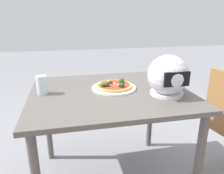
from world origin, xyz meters
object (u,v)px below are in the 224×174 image
Objects in this scene: drinking_glass at (42,85)px; motorcycle_helmet at (168,76)px; dining_table at (110,103)px; pizza at (114,85)px.

motorcycle_helmet is at bearing 166.97° from drinking_glass.
pizza is (-0.04, -0.04, 0.12)m from dining_table.
motorcycle_helmet is (-0.32, 0.19, 0.10)m from pizza.
pizza is at bearing -30.33° from motorcycle_helmet.
dining_table is 0.13m from pizza.
dining_table is at bearing 175.20° from drinking_glass.
drinking_glass reaches higher than dining_table.
pizza is at bearing 179.84° from drinking_glass.
motorcycle_helmet reaches higher than dining_table.
drinking_glass is at bearing -4.80° from dining_table.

